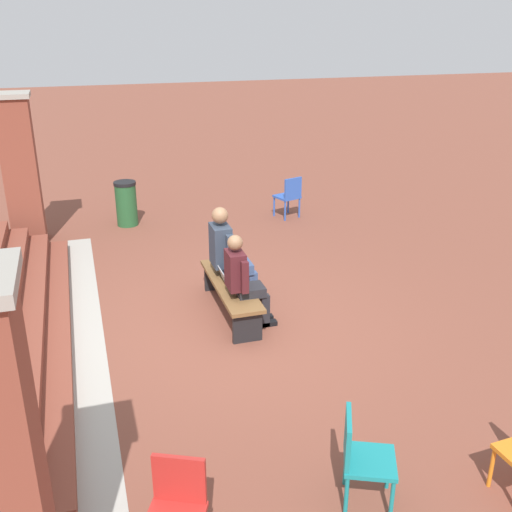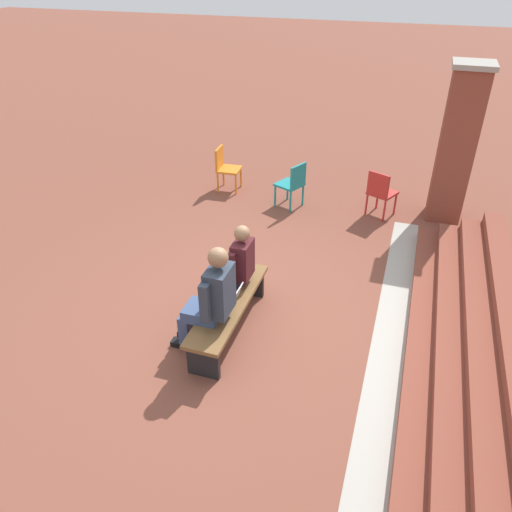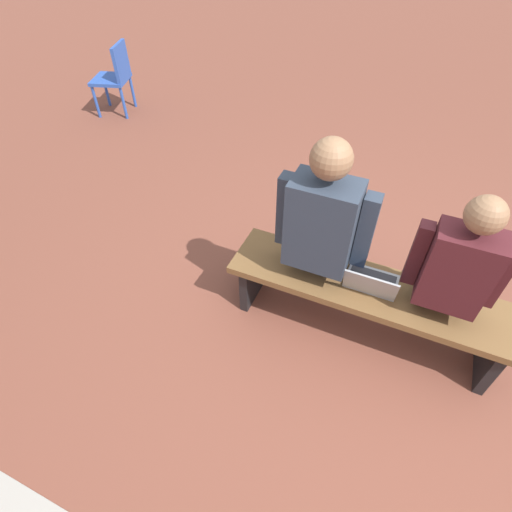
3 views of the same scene
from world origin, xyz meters
TOP-DOWN VIEW (x-y plane):
  - ground_plane at (0.00, 0.00)m, footprint 60.00×60.00m
  - concrete_strip at (0.34, 1.76)m, footprint 7.17×0.40m
  - brick_steps at (0.34, 2.71)m, footprint 6.37×1.20m
  - brick_pillar_left_of_steps at (-3.73, 2.32)m, footprint 0.64×0.64m
  - bench at (0.34, -0.15)m, footprint 1.80×0.44m
  - person_student at (-0.07, -0.21)m, footprint 0.50×0.63m
  - person_adult at (0.69, -0.22)m, footprint 0.58×0.73m
  - laptop at (0.34, -0.14)m, footprint 0.32×0.29m
  - plastic_chair_far_left at (-3.38, 1.24)m, footprint 0.56×0.56m
  - plastic_chair_near_bench_left at (-3.27, -0.29)m, footprint 0.56×0.56m
  - plastic_chair_near_bench_right at (-3.61, -1.73)m, footprint 0.45×0.45m

SIDE VIEW (x-z plane):
  - ground_plane at x=0.00m, z-range 0.00..0.00m
  - concrete_strip at x=0.34m, z-range 0.00..0.01m
  - brick_steps at x=0.34m, z-range -0.07..0.52m
  - bench at x=0.34m, z-range 0.13..0.58m
  - plastic_chair_far_left at x=-3.38m, z-range 0.06..0.90m
  - plastic_chair_near_bench_left at x=-3.27m, z-range 0.06..0.90m
  - plastic_chair_near_bench_right at x=-3.61m, z-range 0.06..0.90m
  - laptop at x=0.34m, z-range 0.39..0.61m
  - person_student at x=-0.07m, z-range 0.05..1.33m
  - person_adult at x=0.69m, z-range 0.04..1.45m
  - brick_pillar_left_of_steps at x=-3.73m, z-range 0.01..2.61m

